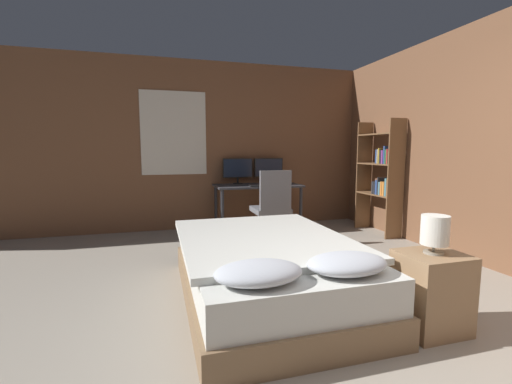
% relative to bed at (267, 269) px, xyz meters
% --- Properties ---
extents(ground_plane, '(20.00, 20.00, 0.00)m').
position_rel_bed_xyz_m(ground_plane, '(0.53, -1.24, -0.27)').
color(ground_plane, '#9E9384').
extents(wall_back, '(12.00, 0.08, 2.70)m').
position_rel_bed_xyz_m(wall_back, '(0.52, 2.94, 1.09)').
color(wall_back, brown).
rests_on(wall_back, ground_plane).
extents(wall_side_right, '(0.06, 12.00, 2.70)m').
position_rel_bed_xyz_m(wall_side_right, '(2.59, 0.26, 1.08)').
color(wall_side_right, brown).
rests_on(wall_side_right, ground_plane).
extents(bed, '(1.41, 2.09, 0.61)m').
position_rel_bed_xyz_m(bed, '(0.00, 0.00, 0.00)').
color(bed, '#846647').
rests_on(bed, ground_plane).
extents(nightstand, '(0.43, 0.38, 0.56)m').
position_rel_bed_xyz_m(nightstand, '(0.96, -0.81, 0.01)').
color(nightstand, '#997551').
rests_on(nightstand, ground_plane).
extents(bedside_lamp, '(0.18, 0.18, 0.27)m').
position_rel_bed_xyz_m(bedside_lamp, '(0.96, -0.81, 0.46)').
color(bedside_lamp, gray).
rests_on(bedside_lamp, nightstand).
extents(desk, '(1.36, 0.69, 0.73)m').
position_rel_bed_xyz_m(desk, '(0.66, 2.53, 0.38)').
color(desk, '#38383D').
rests_on(desk, ground_plane).
extents(monitor_left, '(0.49, 0.16, 0.42)m').
position_rel_bed_xyz_m(monitor_left, '(0.39, 2.77, 0.71)').
color(monitor_left, black).
rests_on(monitor_left, desk).
extents(monitor_right, '(0.49, 0.16, 0.42)m').
position_rel_bed_xyz_m(monitor_right, '(0.92, 2.77, 0.71)').
color(monitor_right, black).
rests_on(monitor_right, desk).
extents(keyboard, '(0.39, 0.13, 0.02)m').
position_rel_bed_xyz_m(keyboard, '(0.66, 2.29, 0.48)').
color(keyboard, black).
rests_on(keyboard, desk).
extents(computer_mouse, '(0.07, 0.05, 0.04)m').
position_rel_bed_xyz_m(computer_mouse, '(0.94, 2.29, 0.49)').
color(computer_mouse, black).
rests_on(computer_mouse, desk).
extents(office_chair, '(0.52, 0.52, 1.01)m').
position_rel_bed_xyz_m(office_chair, '(0.64, 1.75, 0.15)').
color(office_chair, black).
rests_on(office_chair, ground_plane).
extents(bookshelf, '(0.28, 0.81, 1.73)m').
position_rel_bed_xyz_m(bookshelf, '(2.40, 1.74, 0.67)').
color(bookshelf, brown).
rests_on(bookshelf, ground_plane).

